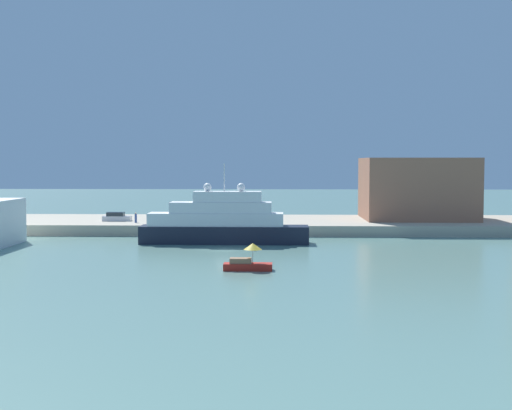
% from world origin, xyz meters
% --- Properties ---
extents(ground, '(400.00, 400.00, 0.00)m').
position_xyz_m(ground, '(0.00, 0.00, 0.00)').
color(ground, slate).
extents(quay_dock, '(110.00, 22.45, 1.64)m').
position_xyz_m(quay_dock, '(0.00, 27.22, 0.82)').
color(quay_dock, '#ADA38E').
rests_on(quay_dock, ground).
extents(large_yacht, '(22.93, 4.11, 10.90)m').
position_xyz_m(large_yacht, '(-0.95, 7.42, 2.83)').
color(large_yacht, black).
rests_on(large_yacht, ground).
extents(small_motorboat, '(5.00, 1.86, 2.80)m').
position_xyz_m(small_motorboat, '(3.64, -16.26, 0.95)').
color(small_motorboat, '#B22319').
rests_on(small_motorboat, ground).
extents(harbor_building, '(17.75, 15.37, 10.16)m').
position_xyz_m(harbor_building, '(29.83, 29.87, 6.72)').
color(harbor_building, '#9E664C').
rests_on(harbor_building, quay_dock).
extents(parked_car, '(4.54, 1.74, 1.42)m').
position_xyz_m(parked_car, '(-19.32, 24.07, 2.25)').
color(parked_car, silver).
rests_on(parked_car, quay_dock).
extents(person_figure, '(0.36, 0.36, 1.60)m').
position_xyz_m(person_figure, '(-15.58, 20.96, 2.38)').
color(person_figure, '#334C8C').
rests_on(person_figure, quay_dock).
extents(mooring_bollard, '(0.49, 0.49, 0.86)m').
position_xyz_m(mooring_bollard, '(0.20, 17.66, 2.07)').
color(mooring_bollard, black).
rests_on(mooring_bollard, quay_dock).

